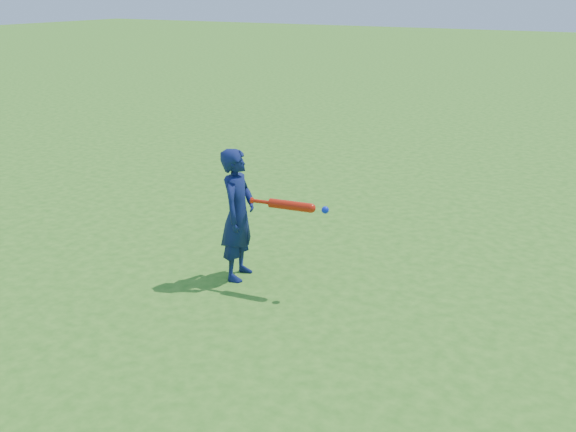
# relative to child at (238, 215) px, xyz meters

# --- Properties ---
(ground) EXTENTS (80.00, 80.00, 0.00)m
(ground) POSITION_rel_child_xyz_m (0.18, -0.17, -0.62)
(ground) COLOR #30731B
(ground) RESTS_ON ground
(child) EXTENTS (0.38, 0.51, 1.25)m
(child) POSITION_rel_child_xyz_m (0.00, 0.00, 0.00)
(child) COLOR #101A4C
(child) RESTS_ON ground
(bat_swing) EXTENTS (0.74, 0.15, 0.08)m
(bat_swing) POSITION_rel_child_xyz_m (0.58, 0.03, 0.17)
(bat_swing) COLOR red
(bat_swing) RESTS_ON ground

